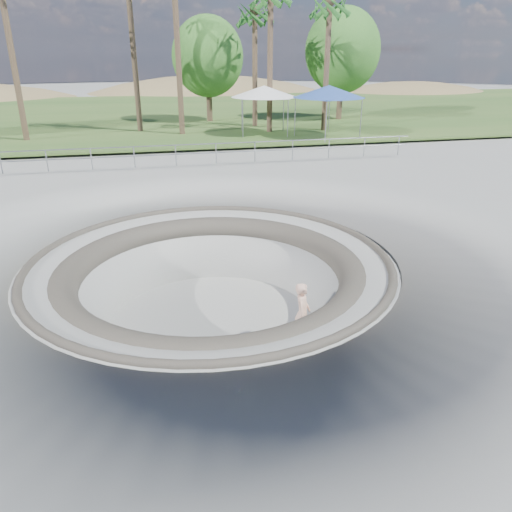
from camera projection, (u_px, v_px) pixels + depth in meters
ground at (210, 261)px, 14.03m from camera, size 180.00×180.00×0.00m
skate_bowl at (213, 318)px, 14.73m from camera, size 14.00×14.00×4.10m
grass_strip at (157, 113)px, 44.55m from camera, size 180.00×36.00×0.12m
distant_hills at (181, 147)px, 68.96m from camera, size 103.20×45.00×28.60m
safety_railing at (176, 155)px, 24.57m from camera, size 25.00×0.06×1.03m
skateboard at (301, 342)px, 13.51m from camera, size 0.85×0.40×0.08m
skater at (302, 313)px, 13.17m from camera, size 0.62×0.75×1.75m
canopy_white at (264, 92)px, 32.29m from camera, size 5.97×5.97×3.06m
canopy_blue at (329, 92)px, 31.14m from camera, size 5.80×5.80×3.16m
palm_d at (255, 17)px, 34.11m from camera, size 2.60×2.60×8.61m
palm_e at (271, 0)px, 31.14m from camera, size 2.60×2.60×9.52m
palm_f at (330, 9)px, 31.94m from camera, size 2.60×2.60×9.01m
bushy_tree_mid at (208, 57)px, 37.43m from camera, size 5.37×4.89×7.75m
bushy_tree_right at (343, 51)px, 38.41m from camera, size 5.84×5.31×8.43m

